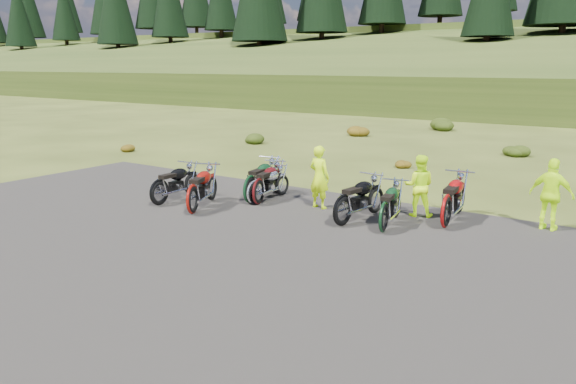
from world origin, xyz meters
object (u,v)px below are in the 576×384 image
Objects in this scene: motorcycle_3 at (255,205)px; person_middle at (319,178)px; motorcycle_7 at (383,233)px; motorcycle_0 at (160,206)px.

motorcycle_3 is 1.11× the size of person_middle.
motorcycle_7 is at bearing 162.61° from person_middle.
motorcycle_0 is at bearing 129.87° from motorcycle_3.
motorcycle_7 is at bearing -94.12° from motorcycle_3.
motorcycle_7 reaches higher than motorcycle_3.
person_middle reaches higher than motorcycle_3.
person_middle is (-2.40, 1.08, 0.85)m from motorcycle_7.
motorcycle_3 is 2.01m from person_middle.
motorcycle_0 reaches higher than motorcycle_7.
person_middle is (1.71, 0.63, 0.85)m from motorcycle_3.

